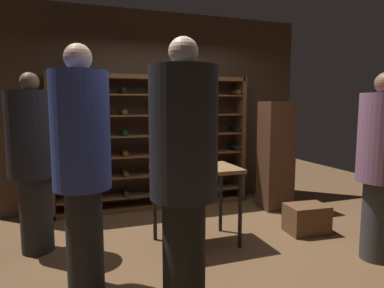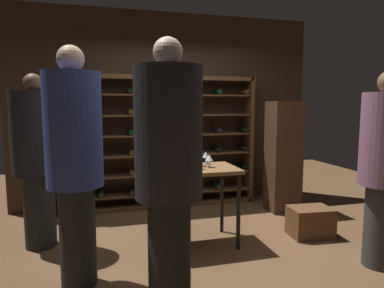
% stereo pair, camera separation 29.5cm
% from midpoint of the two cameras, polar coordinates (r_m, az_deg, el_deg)
% --- Properties ---
extents(ground_plane, '(9.45, 9.45, 0.00)m').
position_cam_midpoint_polar(ground_plane, '(3.92, 3.28, -16.60)').
color(ground_plane, brown).
extents(back_wall, '(4.65, 0.10, 2.93)m').
position_cam_midpoint_polar(back_wall, '(5.26, -2.55, 5.78)').
color(back_wall, '#3D2B1E').
rests_on(back_wall, ground).
extents(wine_rack, '(2.91, 0.32, 1.97)m').
position_cam_midpoint_polar(wine_rack, '(5.06, -3.60, 0.12)').
color(wine_rack, brown).
rests_on(wine_rack, ground).
extents(tasting_table, '(0.92, 0.61, 0.86)m').
position_cam_midpoint_polar(tasting_table, '(3.70, 2.82, -5.82)').
color(tasting_table, brown).
rests_on(tasting_table, ground).
extents(person_host_in_suit, '(0.50, 0.50, 1.87)m').
position_cam_midpoint_polar(person_host_in_suit, '(3.90, -22.88, -1.47)').
color(person_host_in_suit, black).
rests_on(person_host_in_suit, ground).
extents(person_bystander_dark_jacket, '(0.49, 0.49, 2.02)m').
position_cam_midpoint_polar(person_bystander_dark_jacket, '(2.44, -0.51, -3.59)').
color(person_bystander_dark_jacket, black).
rests_on(person_bystander_dark_jacket, ground).
extents(person_guest_khaki, '(0.46, 0.46, 2.02)m').
position_cam_midpoint_polar(person_guest_khaki, '(2.90, -16.57, -2.12)').
color(person_guest_khaki, black).
rests_on(person_guest_khaki, ground).
extents(person_bystander_red_print, '(0.45, 0.45, 1.86)m').
position_cam_midpoint_polar(person_bystander_red_print, '(3.69, 31.86, -2.52)').
color(person_bystander_red_print, '#313131').
rests_on(person_bystander_red_print, ground).
extents(wine_crate, '(0.51, 0.38, 0.34)m').
position_cam_midpoint_polar(wine_crate, '(4.36, 21.30, -12.21)').
color(wine_crate, brown).
rests_on(wine_crate, ground).
extents(display_cabinet, '(0.44, 0.36, 1.60)m').
position_cam_midpoint_polar(display_cabinet, '(5.09, 16.84, -2.07)').
color(display_cabinet, '#4C2D1E').
rests_on(display_cabinet, ground).
extents(wine_bottle_amber_reserve, '(0.08, 0.08, 0.36)m').
position_cam_midpoint_polar(wine_bottle_amber_reserve, '(3.76, 3.48, -1.73)').
color(wine_bottle_amber_reserve, black).
rests_on(wine_bottle_amber_reserve, tasting_table).
extents(wine_bottle_green_slim, '(0.08, 0.08, 0.37)m').
position_cam_midpoint_polar(wine_bottle_green_slim, '(3.62, 2.23, -2.05)').
color(wine_bottle_green_slim, black).
rests_on(wine_bottle_green_slim, tasting_table).
extents(wine_glass_stemmed_center, '(0.08, 0.08, 0.14)m').
position_cam_midpoint_polar(wine_glass_stemmed_center, '(3.92, 4.51, -1.92)').
color(wine_glass_stemmed_center, silver).
rests_on(wine_glass_stemmed_center, tasting_table).
extents(wine_glass_stemmed_left, '(0.09, 0.09, 0.14)m').
position_cam_midpoint_polar(wine_glass_stemmed_left, '(3.70, 5.23, -2.42)').
color(wine_glass_stemmed_left, silver).
rests_on(wine_glass_stemmed_left, tasting_table).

